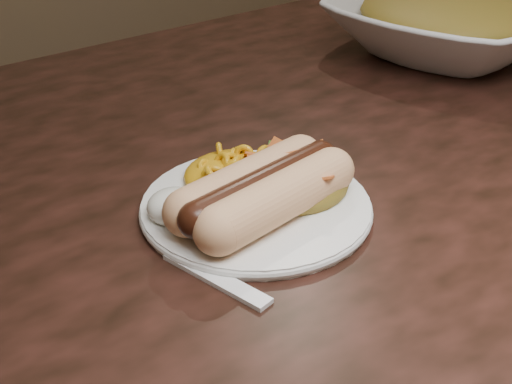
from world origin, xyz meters
TOP-DOWN VIEW (x-y plane):
  - table at (0.00, 0.00)m, footprint 1.60×0.90m
  - plate at (-0.03, -0.04)m, footprint 0.20×0.20m
  - hotdog at (-0.04, -0.06)m, footprint 0.15×0.09m
  - mac_and_cheese at (-0.03, 0.01)m, footprint 0.11×0.11m
  - sour_cream at (-0.10, -0.02)m, footprint 0.06×0.06m
  - taco_salad at (0.01, -0.04)m, footprint 0.10×0.10m
  - fork at (-0.12, -0.10)m, footprint 0.05×0.15m
  - serving_bowl at (0.43, 0.13)m, footprint 0.36×0.36m
  - bowl_filling at (0.43, 0.13)m, footprint 0.25×0.25m

SIDE VIEW (x-z plane):
  - table at x=0.00m, z-range 0.28..1.03m
  - fork at x=-0.12m, z-range 0.75..0.75m
  - plate at x=-0.03m, z-range 0.75..0.76m
  - sour_cream at x=-0.10m, z-range 0.76..0.79m
  - mac_and_cheese at x=-0.03m, z-range 0.76..0.79m
  - taco_salad at x=0.01m, z-range 0.75..0.80m
  - hotdog at x=-0.04m, z-range 0.76..0.80m
  - serving_bowl at x=0.43m, z-range 0.75..0.82m
  - bowl_filling at x=0.43m, z-range 0.77..0.83m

